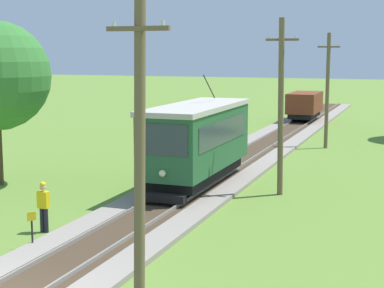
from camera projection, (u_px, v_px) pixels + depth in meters
name	position (u px, v px, depth m)	size (l,w,h in m)	color
red_tram	(197.00, 141.00, 27.48)	(2.60, 8.54, 4.79)	#235633
freight_car	(305.00, 105.00, 53.09)	(2.40, 5.20, 2.31)	brown
utility_pole_foreground	(140.00, 162.00, 12.85)	(1.40, 0.51, 7.54)	brown
utility_pole_near_tram	(281.00, 106.00, 25.84)	(1.40, 0.59, 7.56)	brown
utility_pole_mid	(327.00, 90.00, 38.79)	(1.40, 0.25, 7.33)	brown
trackside_signal_marker	(32.00, 228.00, 19.23)	(0.21, 0.21, 1.18)	black
track_worker	(44.00, 204.00, 20.88)	(0.38, 0.25, 1.78)	black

